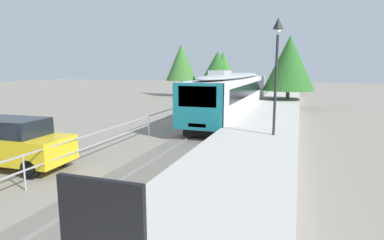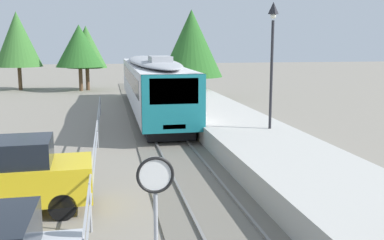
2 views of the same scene
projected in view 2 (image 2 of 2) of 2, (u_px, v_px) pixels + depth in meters
The scene contains 12 objects.
ground_plane at pixel (105, 142), 20.54m from camera, with size 160.00×160.00×0.00m, color gray.
track_rails at pixel (169, 139), 21.09m from camera, with size 3.20×60.00×0.14m.
commuter_train at pixel (152, 81), 28.53m from camera, with size 2.82×19.95×3.74m.
station_platform at pixel (235, 128), 21.62m from camera, with size 3.90×60.00×0.90m, color #B7B5AD.
platform_lamp_mid_platform at pixel (272, 42), 18.54m from camera, with size 0.34×0.34×5.35m.
speed_limit_sign at pixel (156, 197), 7.08m from camera, with size 0.61×0.10×2.81m.
carpark_fence at pixel (90, 197), 10.65m from camera, with size 0.06×36.06×1.25m.
parked_suv_yellow at pixel (2, 176), 11.83m from camera, with size 4.68×2.09×2.04m.
tree_behind_carpark at pixel (86, 47), 42.67m from camera, with size 3.87×3.87×6.22m.
tree_behind_station_far at pixel (79, 46), 41.98m from camera, with size 4.53×4.53×6.29m.
tree_distant_left at pixel (17, 39), 42.62m from camera, with size 4.48×4.48×7.56m.
tree_distant_centre at pixel (191, 43), 36.06m from camera, with size 5.09×5.09×7.25m.
Camera 2 is at (-2.79, 1.55, 4.57)m, focal length 41.31 mm.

